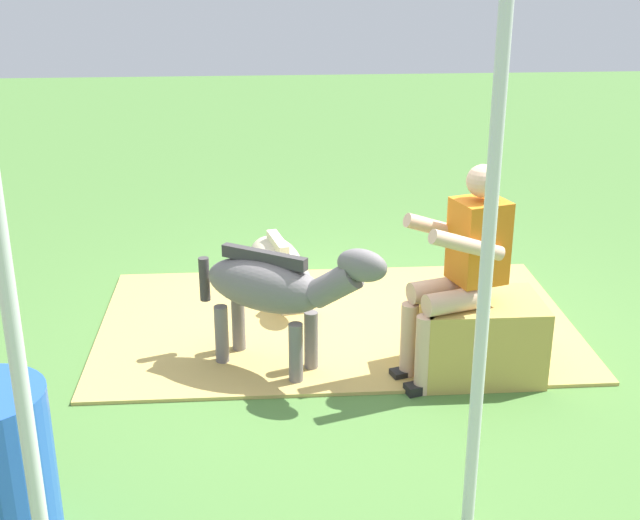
{
  "coord_description": "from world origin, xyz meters",
  "views": [
    {
      "loc": [
        0.67,
        5.36,
        2.68
      ],
      "look_at": [
        0.27,
        -0.17,
        0.55
      ],
      "focal_mm": 47.94,
      "sensor_mm": 36.0,
      "label": 1
    }
  ],
  "objects_px": {
    "person_seated": "(461,264)",
    "hay_bale": "(479,337)",
    "soda_bottle": "(542,332)",
    "tent_pole_left": "(485,289)",
    "tent_pole_right": "(20,377)",
    "pony_standing": "(277,289)",
    "pony_lying": "(279,266)"
  },
  "relations": [
    {
      "from": "person_seated",
      "to": "tent_pole_left",
      "type": "xyz_separation_m",
      "value": [
        0.26,
        1.47,
        0.46
      ]
    },
    {
      "from": "pony_standing",
      "to": "tent_pole_right",
      "type": "distance_m",
      "value": 2.56
    },
    {
      "from": "soda_bottle",
      "to": "tent_pole_left",
      "type": "xyz_separation_m",
      "value": [
        0.95,
        1.83,
        1.12
      ]
    },
    {
      "from": "hay_bale",
      "to": "pony_standing",
      "type": "bearing_deg",
      "value": -5.83
    },
    {
      "from": "person_seated",
      "to": "pony_lying",
      "type": "height_order",
      "value": "person_seated"
    },
    {
      "from": "pony_standing",
      "to": "soda_bottle",
      "type": "distance_m",
      "value": 1.89
    },
    {
      "from": "tent_pole_left",
      "to": "person_seated",
      "type": "bearing_deg",
      "value": -99.9
    },
    {
      "from": "tent_pole_left",
      "to": "soda_bottle",
      "type": "bearing_deg",
      "value": -117.37
    },
    {
      "from": "tent_pole_right",
      "to": "pony_lying",
      "type": "bearing_deg",
      "value": -104.95
    },
    {
      "from": "tent_pole_right",
      "to": "soda_bottle",
      "type": "bearing_deg",
      "value": -137.98
    },
    {
      "from": "soda_bottle",
      "to": "tent_pole_left",
      "type": "relative_size",
      "value": 0.1
    },
    {
      "from": "hay_bale",
      "to": "tent_pole_left",
      "type": "height_order",
      "value": "tent_pole_left"
    },
    {
      "from": "pony_lying",
      "to": "hay_bale",
      "type": "bearing_deg",
      "value": 129.47
    },
    {
      "from": "pony_standing",
      "to": "pony_lying",
      "type": "distance_m",
      "value": 1.44
    },
    {
      "from": "tent_pole_left",
      "to": "tent_pole_right",
      "type": "bearing_deg",
      "value": 19.83
    },
    {
      "from": "person_seated",
      "to": "soda_bottle",
      "type": "xyz_separation_m",
      "value": [
        -0.69,
        -0.37,
        -0.66
      ]
    },
    {
      "from": "soda_bottle",
      "to": "tent_pole_right",
      "type": "height_order",
      "value": "tent_pole_right"
    },
    {
      "from": "tent_pole_left",
      "to": "pony_lying",
      "type": "bearing_deg",
      "value": -74.62
    },
    {
      "from": "pony_standing",
      "to": "soda_bottle",
      "type": "height_order",
      "value": "pony_standing"
    },
    {
      "from": "tent_pole_left",
      "to": "tent_pole_right",
      "type": "height_order",
      "value": "same"
    },
    {
      "from": "soda_bottle",
      "to": "tent_pole_left",
      "type": "distance_m",
      "value": 2.35
    },
    {
      "from": "hay_bale",
      "to": "pony_lying",
      "type": "relative_size",
      "value": 0.56
    },
    {
      "from": "hay_bale",
      "to": "tent_pole_left",
      "type": "bearing_deg",
      "value": 74.44
    },
    {
      "from": "pony_standing",
      "to": "tent_pole_right",
      "type": "xyz_separation_m",
      "value": [
        0.94,
        2.28,
        0.66
      ]
    },
    {
      "from": "pony_standing",
      "to": "tent_pole_left",
      "type": "xyz_separation_m",
      "value": [
        -0.87,
        1.63,
        0.66
      ]
    },
    {
      "from": "tent_pole_left",
      "to": "tent_pole_right",
      "type": "xyz_separation_m",
      "value": [
        1.81,
        0.65,
        0.0
      ]
    },
    {
      "from": "person_seated",
      "to": "hay_bale",
      "type": "bearing_deg",
      "value": -167.67
    },
    {
      "from": "tent_pole_right",
      "to": "tent_pole_left",
      "type": "bearing_deg",
      "value": -160.17
    },
    {
      "from": "person_seated",
      "to": "soda_bottle",
      "type": "relative_size",
      "value": 5.64
    },
    {
      "from": "pony_lying",
      "to": "soda_bottle",
      "type": "xyz_separation_m",
      "value": [
        -1.78,
        1.18,
        -0.07
      ]
    },
    {
      "from": "pony_lying",
      "to": "tent_pole_right",
      "type": "distance_m",
      "value": 3.94
    },
    {
      "from": "soda_bottle",
      "to": "person_seated",
      "type": "bearing_deg",
      "value": 27.92
    }
  ]
}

